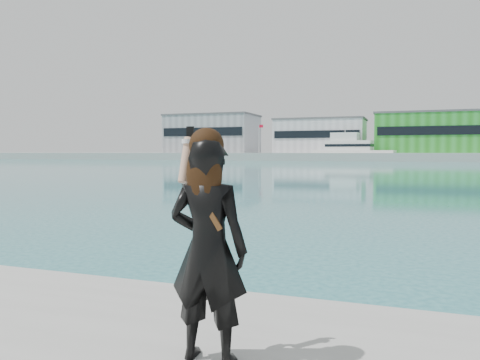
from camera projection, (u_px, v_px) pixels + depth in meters
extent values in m
cube|color=#9E9E99|center=(403.00, 157.00, 126.23)|extent=(320.00, 40.00, 2.00)
cube|color=gray|center=(213.00, 135.00, 142.48)|extent=(26.00, 16.00, 11.00)
cube|color=black|center=(202.00, 132.00, 134.83)|extent=(24.70, 0.20, 2.42)
cube|color=#59595B|center=(213.00, 116.00, 142.13)|extent=(26.52, 16.32, 0.50)
cube|color=silver|center=(321.00, 137.00, 131.43)|extent=(24.00, 15.00, 9.00)
cube|color=black|center=(316.00, 134.00, 124.26)|extent=(22.80, 0.20, 1.98)
cube|color=#59595B|center=(321.00, 120.00, 131.14)|extent=(24.48, 15.30, 0.50)
cube|color=green|center=(436.00, 134.00, 121.29)|extent=(30.00, 16.00, 10.00)
cube|color=black|center=(438.00, 130.00, 113.65)|extent=(28.50, 0.20, 2.20)
cube|color=#59595B|center=(437.00, 113.00, 120.97)|extent=(30.60, 16.32, 0.50)
cylinder|color=silver|center=(259.00, 138.00, 130.27)|extent=(0.16, 0.16, 8.00)
cube|color=red|center=(261.00, 126.00, 129.86)|extent=(1.20, 0.04, 0.80)
cube|color=white|center=(354.00, 156.00, 117.93)|extent=(20.56, 7.83, 2.67)
cube|color=white|center=(349.00, 145.00, 118.26)|extent=(11.60, 5.92, 2.45)
cube|color=white|center=(345.00, 137.00, 118.62)|extent=(7.07, 4.53, 2.01)
cube|color=black|center=(349.00, 145.00, 118.26)|extent=(11.84, 6.06, 0.67)
cylinder|color=silver|center=(345.00, 128.00, 118.49)|extent=(0.18, 0.18, 2.23)
sphere|color=yellow|center=(213.00, 164.00, 89.41)|extent=(0.50, 0.50, 0.50)
imported|color=black|center=(208.00, 250.00, 3.45)|extent=(0.61, 0.41, 1.66)
sphere|color=black|center=(207.00, 145.00, 3.39)|extent=(0.25, 0.25, 0.25)
ellipsoid|color=black|center=(204.00, 174.00, 3.35)|extent=(0.28, 0.14, 0.44)
cylinder|color=tan|center=(186.00, 160.00, 3.58)|extent=(0.08, 0.20, 0.36)
cylinder|color=white|center=(188.00, 141.00, 3.60)|extent=(0.10, 0.10, 0.03)
cube|color=black|center=(190.00, 134.00, 3.64)|extent=(0.06, 0.01, 0.12)
cube|color=#4C2D14|center=(207.00, 207.00, 3.34)|extent=(0.23, 0.02, 0.34)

